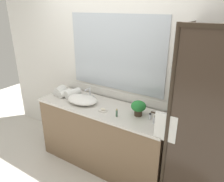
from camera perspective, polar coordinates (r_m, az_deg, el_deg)
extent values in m
plane|color=silver|center=(3.29, -2.32, -18.39)|extent=(8.00, 8.00, 0.00)
cube|color=silver|center=(2.92, 1.17, 5.44)|extent=(4.40, 0.05, 2.60)
cube|color=silver|center=(3.01, 0.83, -1.00)|extent=(1.80, 0.01, 0.11)
cube|color=silver|center=(2.84, 0.87, 9.94)|extent=(1.40, 0.01, 0.98)
cube|color=brown|center=(3.04, -2.34, -12.00)|extent=(1.80, 0.56, 0.87)
cube|color=beige|center=(2.80, -2.59, -4.42)|extent=(1.80, 0.58, 0.03)
cylinder|color=#2D2319|center=(2.16, 14.37, -10.20)|extent=(0.04, 0.04, 2.00)
cube|color=#382B21|center=(2.40, 16.61, -7.03)|extent=(0.01, 0.57, 1.96)
cylinder|color=#2D2319|center=(2.10, 14.33, -6.46)|extent=(0.32, 0.02, 0.02)
cube|color=white|center=(2.16, 14.03, -9.31)|extent=(0.22, 0.04, 0.28)
ellipsoid|color=white|center=(2.92, -7.89, -2.26)|extent=(0.45, 0.31, 0.08)
cube|color=silver|center=(3.06, -5.80, -1.73)|extent=(0.17, 0.04, 0.02)
cylinder|color=silver|center=(3.03, -5.86, -0.42)|extent=(0.02, 0.02, 0.13)
cylinder|color=silver|center=(2.96, -6.58, 0.43)|extent=(0.02, 0.11, 0.02)
cylinder|color=silver|center=(3.08, -6.70, -1.00)|extent=(0.02, 0.02, 0.04)
cylinder|color=silver|center=(3.01, -4.92, -1.48)|extent=(0.02, 0.02, 0.04)
cylinder|color=#473828|center=(2.58, 6.94, -5.74)|extent=(0.09, 0.09, 0.07)
ellipsoid|color=#267D35|center=(2.55, 7.03, -3.99)|extent=(0.18, 0.18, 0.12)
cube|color=silver|center=(2.68, -2.37, -5.17)|extent=(0.10, 0.07, 0.01)
ellipsoid|color=silver|center=(2.68, -2.37, -4.83)|extent=(0.07, 0.04, 0.02)
cylinder|color=silver|center=(2.44, 11.06, -7.62)|extent=(0.03, 0.03, 0.08)
cylinder|color=#B7B2A8|center=(2.41, 11.15, -6.59)|extent=(0.02, 0.02, 0.02)
cylinder|color=#4C7056|center=(2.54, 1.25, -5.94)|extent=(0.02, 0.02, 0.08)
cylinder|color=#9E895B|center=(2.52, 1.26, -4.96)|extent=(0.02, 0.02, 0.02)
cylinder|color=silver|center=(2.53, 10.05, -6.71)|extent=(0.03, 0.03, 0.06)
cylinder|color=black|center=(2.51, 10.10, -5.96)|extent=(0.03, 0.03, 0.01)
cylinder|color=white|center=(3.24, -13.59, 0.11)|extent=(0.16, 0.21, 0.12)
cylinder|color=white|center=(3.16, -12.43, -0.62)|extent=(0.10, 0.19, 0.09)
cylinder|color=white|center=(3.12, -10.34, -0.54)|extent=(0.16, 0.25, 0.11)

